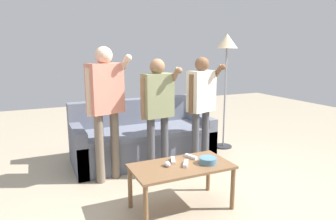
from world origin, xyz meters
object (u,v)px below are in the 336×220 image
at_px(player_center, 158,104).
at_px(game_remote_wand_far, 173,160).
at_px(couch, 142,139).
at_px(floor_lamp, 227,50).
at_px(player_right, 201,99).
at_px(game_remote_wand_near, 186,164).
at_px(game_remote_wand_spare, 191,157).
at_px(game_remote_nunchuk, 167,164).
at_px(snack_bowl, 208,160).
at_px(player_left, 106,99).
at_px(coffee_table, 181,171).

distance_m(player_center, game_remote_wand_far, 0.84).
height_order(couch, floor_lamp, floor_lamp).
relative_size(floor_lamp, player_center, 1.24).
bearing_deg(player_right, game_remote_wand_near, -128.02).
distance_m(player_center, game_remote_wand_spare, 0.82).
height_order(game_remote_wand_near, game_remote_wand_spare, same).
xyz_separation_m(game_remote_nunchuk, game_remote_wand_spare, (0.32, 0.10, -0.01)).
distance_m(couch, floor_lamp, 1.86).
bearing_deg(player_center, game_remote_nunchuk, -106.26).
height_order(game_remote_nunchuk, game_remote_wand_near, game_remote_nunchuk).
relative_size(snack_bowl, floor_lamp, 0.10).
distance_m(couch, game_remote_wand_near, 1.50).
bearing_deg(game_remote_wand_spare, player_center, 97.53).
xyz_separation_m(couch, player_right, (0.61, -0.61, 0.63)).
bearing_deg(floor_lamp, player_right, -143.49).
relative_size(floor_lamp, player_left, 1.13).
bearing_deg(game_remote_wand_far, floor_lamp, 40.71).
height_order(snack_bowl, player_right, player_right).
bearing_deg(player_right, player_center, -175.48).
xyz_separation_m(coffee_table, game_remote_wand_spare, (0.18, 0.13, 0.08)).
bearing_deg(game_remote_wand_near, game_remote_wand_spare, 46.69).
height_order(game_remote_nunchuk, player_right, player_right).
bearing_deg(coffee_table, couch, 85.41).
bearing_deg(game_remote_nunchuk, player_center, 73.74).
relative_size(game_remote_wand_near, game_remote_wand_spare, 0.98).
relative_size(coffee_table, game_remote_wand_near, 6.39).
bearing_deg(player_left, game_remote_wand_spare, -50.56).
xyz_separation_m(player_right, game_remote_wand_near, (-0.68, -0.88, -0.45)).
bearing_deg(floor_lamp, game_remote_wand_spare, -135.40).
relative_size(player_right, game_remote_wand_near, 9.63).
relative_size(player_center, game_remote_wand_far, 8.88).
distance_m(coffee_table, game_remote_nunchuk, 0.16).
height_order(couch, game_remote_wand_near, couch).
height_order(snack_bowl, game_remote_wand_spare, snack_bowl).
height_order(floor_lamp, game_remote_wand_near, floor_lamp).
distance_m(coffee_table, player_right, 1.24).
bearing_deg(player_right, game_remote_nunchuk, -136.13).
bearing_deg(game_remote_wand_far, game_remote_wand_spare, 5.44).
relative_size(snack_bowl, game_remote_wand_far, 1.04).
relative_size(game_remote_wand_far, game_remote_wand_spare, 1.05).
xyz_separation_m(couch, floor_lamp, (1.38, -0.04, 1.26)).
distance_m(coffee_table, floor_lamp, 2.37).
relative_size(coffee_table, game_remote_nunchuk, 11.07).
relative_size(player_left, player_right, 1.09).
distance_m(couch, snack_bowl, 1.56).
xyz_separation_m(game_remote_wand_far, game_remote_wand_spare, (0.22, 0.02, 0.00)).
bearing_deg(coffee_table, player_right, 49.89).
xyz_separation_m(player_left, game_remote_wand_far, (0.46, -0.85, -0.53)).
relative_size(couch, player_center, 1.34).
bearing_deg(player_right, couch, 134.64).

